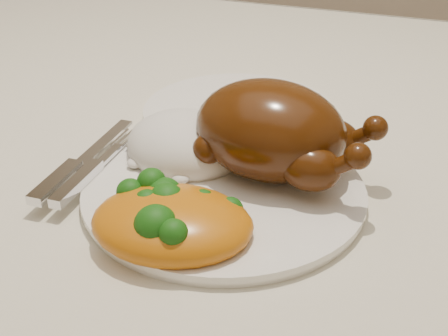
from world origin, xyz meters
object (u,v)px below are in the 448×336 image
(dinner_plate, at_px, (224,192))
(roast_chicken, at_px, (274,131))
(dining_table, at_px, (152,188))
(side_plate, at_px, (238,112))

(dinner_plate, bearing_deg, roast_chicken, 50.02)
(dining_table, relative_size, side_plate, 7.25)
(dining_table, xyz_separation_m, side_plate, (0.10, 0.03, 0.11))
(side_plate, height_order, roast_chicken, roast_chicken)
(dinner_plate, bearing_deg, side_plate, 104.72)
(side_plate, bearing_deg, dining_table, -163.50)
(dining_table, relative_size, roast_chicken, 8.88)
(dining_table, relative_size, dinner_plate, 6.29)
(dining_table, bearing_deg, side_plate, 16.50)
(side_plate, bearing_deg, roast_chicken, -58.99)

